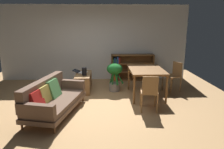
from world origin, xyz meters
TOP-DOWN VIEW (x-y plane):
  - ground_plane at (0.00, 0.00)m, footprint 8.16×8.16m
  - back_wall_panel at (0.00, 2.70)m, footprint 6.80×0.10m
  - fabric_couch at (-0.85, -0.38)m, footprint 1.22×2.01m
  - media_console at (-0.29, 1.33)m, footprint 0.46×1.10m
  - open_laptop at (-0.38, 1.51)m, footprint 0.48×0.37m
  - desk_speaker at (-0.23, 1.14)m, footprint 0.14×0.14m
  - potted_floor_plant at (0.69, 1.23)m, footprint 0.52×0.50m
  - dining_table at (1.56, 0.72)m, footprint 0.95×1.31m
  - dining_chair_near at (2.51, 1.15)m, footprint 0.55×0.54m
  - dining_chair_far at (1.43, -0.33)m, footprint 0.45×0.50m
  - bookshelf at (1.32, 2.51)m, footprint 1.55×0.33m

SIDE VIEW (x-z plane):
  - ground_plane at x=0.00m, z-range 0.00..0.00m
  - media_console at x=-0.29m, z-range 0.00..0.53m
  - fabric_couch at x=-0.85m, z-range -0.02..0.79m
  - bookshelf at x=1.32m, z-range -0.01..0.95m
  - dining_chair_far at x=1.43m, z-range 0.06..0.95m
  - dining_chair_near at x=2.51m, z-range 0.07..0.98m
  - open_laptop at x=-0.38m, z-range 0.51..0.60m
  - potted_floor_plant at x=0.69m, z-range 0.12..0.99m
  - desk_speaker at x=-0.23m, z-range 0.53..0.77m
  - dining_table at x=1.56m, z-range 0.32..1.13m
  - back_wall_panel at x=0.00m, z-range 0.00..2.70m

